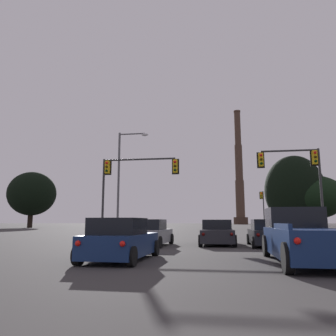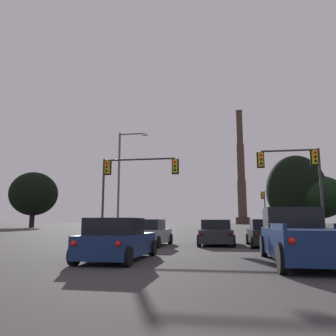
# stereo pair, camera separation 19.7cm
# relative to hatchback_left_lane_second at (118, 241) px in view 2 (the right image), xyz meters

# --- Properties ---
(hatchback_left_lane_second) EXTENTS (1.99, 4.14, 1.44)m
(hatchback_left_lane_second) POSITION_rel_hatchback_left_lane_second_xyz_m (0.00, 0.00, 0.00)
(hatchback_left_lane_second) COLOR navy
(hatchback_left_lane_second) RESTS_ON ground_plane
(hatchback_left_lane_front) EXTENTS (2.05, 4.16, 1.44)m
(hatchback_left_lane_front) POSITION_rel_hatchback_left_lane_second_xyz_m (-0.41, 6.86, 0.00)
(hatchback_left_lane_front) COLOR gray
(hatchback_left_lane_front) RESTS_ON ground_plane
(pickup_truck_right_lane_second) EXTENTS (2.26, 5.53, 1.82)m
(pickup_truck_right_lane_second) POSITION_rel_hatchback_left_lane_second_xyz_m (6.09, 0.25, 0.14)
(pickup_truck_right_lane_second) COLOR navy
(pickup_truck_right_lane_second) RESTS_ON ground_plane
(sedan_center_lane_front) EXTENTS (2.07, 4.74, 1.43)m
(sedan_center_lane_front) POSITION_rel_hatchback_left_lane_second_xyz_m (3.21, 8.46, 0.00)
(sedan_center_lane_front) COLOR #232328
(sedan_center_lane_front) RESTS_ON ground_plane
(hatchback_right_lane_front) EXTENTS (1.91, 4.11, 1.44)m
(hatchback_right_lane_front) POSITION_rel_hatchback_left_lane_second_xyz_m (5.90, 7.31, 0.00)
(hatchback_right_lane_front) COLOR black
(hatchback_right_lane_front) RESTS_ON ground_plane
(traffic_light_overhead_right) EXTENTS (4.70, 0.50, 6.76)m
(traffic_light_overhead_right) POSITION_rel_hatchback_left_lane_second_xyz_m (9.44, 14.34, 4.46)
(traffic_light_overhead_right) COLOR #2D2D30
(traffic_light_overhead_right) RESTS_ON ground_plane
(traffic_light_far_right) EXTENTS (0.78, 0.50, 6.41)m
(traffic_light_far_right) POSITION_rel_hatchback_left_lane_second_xyz_m (10.64, 45.93, 3.53)
(traffic_light_far_right) COLOR #2D2D30
(traffic_light_far_right) RESTS_ON ground_plane
(traffic_light_overhead_left) EXTENTS (6.38, 0.50, 6.40)m
(traffic_light_overhead_left) POSITION_rel_hatchback_left_lane_second_xyz_m (-3.83, 14.14, 4.26)
(traffic_light_overhead_left) COLOR #2D2D30
(traffic_light_overhead_left) RESTS_ON ground_plane
(street_lamp) EXTENTS (2.86, 0.36, 9.62)m
(street_lamp) POSITION_rel_hatchback_left_lane_second_xyz_m (-5.37, 17.78, 5.12)
(street_lamp) COLOR #56565B
(street_lamp) RESTS_ON ground_plane
(smokestack) EXTENTS (7.33, 7.33, 61.13)m
(smokestack) POSITION_rel_hatchback_left_lane_second_xyz_m (14.21, 163.67, 23.25)
(smokestack) COLOR #3C2B22
(smokestack) RESTS_ON ground_plane
(treeline_center_right) EXTENTS (10.79, 9.71, 12.49)m
(treeline_center_right) POSITION_rel_hatchback_left_lane_second_xyz_m (-38.26, 56.77, 6.91)
(treeline_center_right) COLOR black
(treeline_center_right) RESTS_ON ground_plane
(treeline_left_mid) EXTENTS (12.70, 11.43, 10.15)m
(treeline_left_mid) POSITION_rel_hatchback_left_lane_second_xyz_m (20.80, 55.00, 5.27)
(treeline_left_mid) COLOR black
(treeline_left_mid) RESTS_ON ground_plane
(treeline_far_left) EXTENTS (11.22, 10.09, 14.05)m
(treeline_far_left) POSITION_rel_hatchback_left_lane_second_xyz_m (17.78, 54.63, 6.51)
(treeline_far_left) COLOR black
(treeline_far_left) RESTS_ON ground_plane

